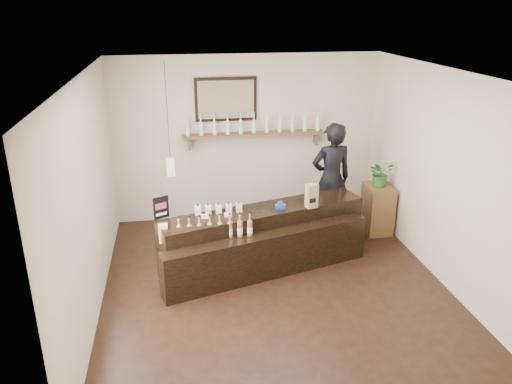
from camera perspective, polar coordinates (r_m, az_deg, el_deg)
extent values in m
plane|color=black|center=(6.81, 2.22, -10.73)|extent=(5.00, 5.00, 0.00)
plane|color=beige|center=(8.54, -1.05, 6.16)|extent=(4.50, 0.00, 4.50)
plane|color=beige|center=(4.03, 9.84, -11.95)|extent=(4.50, 0.00, 4.50)
plane|color=beige|center=(6.16, -18.56, -0.84)|extent=(0.00, 5.00, 5.00)
plane|color=beige|center=(6.99, 20.77, 1.43)|extent=(0.00, 5.00, 5.00)
plane|color=white|center=(5.85, 2.61, 13.34)|extent=(5.00, 5.00, 0.00)
cube|color=brown|center=(8.41, -0.24, 6.63)|extent=(2.40, 0.25, 0.04)
cube|color=brown|center=(8.37, -7.63, 5.53)|extent=(0.04, 0.20, 0.20)
cube|color=brown|center=(8.70, 6.81, 6.16)|extent=(0.04, 0.20, 0.20)
cube|color=black|center=(8.32, -3.47, 10.54)|extent=(1.02, 0.04, 0.72)
cube|color=#483D2E|center=(8.30, -3.45, 10.51)|extent=(0.92, 0.01, 0.62)
cube|color=white|center=(7.63, -9.73, 2.89)|extent=(0.12, 0.12, 0.28)
cylinder|color=black|center=(7.42, -10.13, 9.11)|extent=(0.01, 0.01, 1.41)
cylinder|color=silver|center=(8.28, -7.84, 7.08)|extent=(0.07, 0.07, 0.20)
cone|color=silver|center=(8.25, -7.88, 7.94)|extent=(0.07, 0.07, 0.05)
cylinder|color=silver|center=(8.23, -7.90, 8.34)|extent=(0.02, 0.02, 0.07)
cylinder|color=yellow|center=(8.22, -7.92, 8.66)|extent=(0.03, 0.03, 0.02)
cylinder|color=white|center=(8.28, -7.83, 6.94)|extent=(0.07, 0.07, 0.09)
cylinder|color=silver|center=(8.28, -6.31, 7.16)|extent=(0.07, 0.07, 0.20)
cone|color=silver|center=(8.26, -6.34, 8.02)|extent=(0.07, 0.07, 0.05)
cylinder|color=silver|center=(8.24, -6.36, 8.43)|extent=(0.02, 0.02, 0.07)
cylinder|color=yellow|center=(8.23, -6.37, 8.75)|extent=(0.03, 0.03, 0.02)
cylinder|color=white|center=(8.29, -6.30, 7.03)|extent=(0.07, 0.07, 0.09)
cylinder|color=silver|center=(8.30, -4.78, 7.24)|extent=(0.07, 0.07, 0.20)
cone|color=silver|center=(8.27, -4.81, 8.10)|extent=(0.07, 0.07, 0.05)
cylinder|color=silver|center=(8.26, -4.82, 8.50)|extent=(0.02, 0.02, 0.07)
cylinder|color=yellow|center=(8.25, -4.83, 8.82)|extent=(0.03, 0.03, 0.02)
cylinder|color=white|center=(8.30, -4.78, 7.10)|extent=(0.07, 0.07, 0.09)
cylinder|color=silver|center=(8.32, -3.26, 7.31)|extent=(0.07, 0.07, 0.20)
cone|color=silver|center=(8.29, -3.28, 8.17)|extent=(0.07, 0.07, 0.05)
cylinder|color=silver|center=(8.28, -3.29, 8.57)|extent=(0.02, 0.02, 0.07)
cylinder|color=yellow|center=(8.27, -3.29, 8.89)|extent=(0.03, 0.03, 0.02)
cylinder|color=white|center=(8.32, -3.26, 7.18)|extent=(0.07, 0.07, 0.09)
cylinder|color=silver|center=(8.35, -1.75, 7.38)|extent=(0.07, 0.07, 0.20)
cone|color=silver|center=(8.32, -1.76, 8.23)|extent=(0.07, 0.07, 0.05)
cylinder|color=silver|center=(8.30, -1.76, 8.64)|extent=(0.02, 0.02, 0.07)
cylinder|color=yellow|center=(8.29, -1.76, 8.95)|extent=(0.03, 0.03, 0.02)
cylinder|color=white|center=(8.35, -1.74, 7.24)|extent=(0.07, 0.07, 0.09)
cylinder|color=silver|center=(8.38, -0.24, 7.44)|extent=(0.07, 0.07, 0.20)
cone|color=silver|center=(8.35, -0.24, 8.29)|extent=(0.07, 0.07, 0.05)
cylinder|color=silver|center=(8.34, -0.24, 8.69)|extent=(0.02, 0.02, 0.07)
cylinder|color=yellow|center=(8.33, -0.24, 9.01)|extent=(0.03, 0.03, 0.02)
cylinder|color=white|center=(8.38, -0.24, 7.31)|extent=(0.07, 0.07, 0.09)
cylinder|color=silver|center=(8.41, 1.25, 7.50)|extent=(0.07, 0.07, 0.20)
cone|color=silver|center=(8.39, 1.26, 8.34)|extent=(0.07, 0.07, 0.05)
cylinder|color=silver|center=(8.37, 1.26, 8.74)|extent=(0.02, 0.02, 0.07)
cylinder|color=yellow|center=(8.36, 1.26, 9.06)|extent=(0.03, 0.03, 0.02)
cylinder|color=white|center=(8.42, 1.25, 7.36)|extent=(0.07, 0.07, 0.09)
cylinder|color=silver|center=(8.46, 2.73, 7.55)|extent=(0.07, 0.07, 0.20)
cone|color=silver|center=(8.43, 2.74, 8.39)|extent=(0.07, 0.07, 0.05)
cylinder|color=silver|center=(8.42, 2.75, 8.79)|extent=(0.02, 0.02, 0.07)
cylinder|color=yellow|center=(8.41, 2.75, 9.10)|extent=(0.03, 0.03, 0.02)
cylinder|color=white|center=(8.46, 2.72, 7.41)|extent=(0.07, 0.07, 0.09)
cylinder|color=silver|center=(8.51, 4.19, 7.59)|extent=(0.07, 0.07, 0.20)
cone|color=silver|center=(8.48, 4.21, 8.43)|extent=(0.07, 0.07, 0.05)
cylinder|color=silver|center=(8.47, 4.22, 8.82)|extent=(0.02, 0.02, 0.07)
cylinder|color=yellow|center=(8.46, 4.23, 9.14)|extent=(0.03, 0.03, 0.02)
cylinder|color=white|center=(8.51, 4.18, 7.46)|extent=(0.07, 0.07, 0.09)
cylinder|color=silver|center=(8.56, 5.63, 7.63)|extent=(0.07, 0.07, 0.20)
cone|color=silver|center=(8.53, 5.66, 8.46)|extent=(0.07, 0.07, 0.05)
cylinder|color=silver|center=(8.52, 5.68, 8.86)|extent=(0.02, 0.02, 0.07)
cylinder|color=yellow|center=(8.51, 5.69, 9.17)|extent=(0.03, 0.03, 0.02)
cylinder|color=white|center=(8.56, 5.63, 7.50)|extent=(0.07, 0.07, 0.09)
cylinder|color=silver|center=(8.62, 7.06, 7.67)|extent=(0.07, 0.07, 0.20)
cone|color=silver|center=(8.59, 7.10, 8.49)|extent=(0.07, 0.07, 0.05)
cylinder|color=silver|center=(8.58, 7.11, 8.88)|extent=(0.02, 0.02, 0.07)
cylinder|color=yellow|center=(8.57, 7.13, 9.19)|extent=(0.03, 0.03, 0.02)
cylinder|color=white|center=(8.62, 7.05, 7.53)|extent=(0.07, 0.07, 0.09)
cube|color=black|center=(7.20, 0.90, -5.02)|extent=(3.05, 1.34, 0.84)
cube|color=black|center=(6.90, 1.50, -7.20)|extent=(2.97, 1.09, 0.64)
cube|color=white|center=(6.75, -5.84, -2.79)|extent=(0.10, 0.04, 0.05)
cube|color=white|center=(6.77, -3.22, -2.63)|extent=(0.10, 0.04, 0.05)
cube|color=#CEBC7E|center=(6.63, -10.50, -5.13)|extent=(0.12, 0.12, 0.12)
cube|color=#CEBC7E|center=(6.58, -10.57, -4.19)|extent=(0.12, 0.12, 0.12)
cube|color=silver|center=(6.87, -6.67, -2.11)|extent=(0.08, 0.08, 0.13)
cube|color=beige|center=(6.83, -6.66, -2.24)|extent=(0.07, 0.00, 0.06)
cylinder|color=black|center=(6.84, -6.70, -1.55)|extent=(0.02, 0.02, 0.03)
cube|color=silver|center=(6.88, -5.49, -2.04)|extent=(0.08, 0.08, 0.13)
cube|color=beige|center=(6.84, -5.47, -2.16)|extent=(0.07, 0.00, 0.06)
cylinder|color=black|center=(6.85, -5.52, -1.48)|extent=(0.02, 0.02, 0.03)
cube|color=silver|center=(6.89, -4.32, -1.96)|extent=(0.08, 0.08, 0.13)
cube|color=beige|center=(6.85, -4.28, -2.09)|extent=(0.07, 0.00, 0.06)
cylinder|color=black|center=(6.86, -4.33, -1.40)|extent=(0.02, 0.02, 0.03)
cube|color=silver|center=(6.90, -3.14, -1.89)|extent=(0.08, 0.08, 0.13)
cube|color=beige|center=(6.86, -3.10, -2.02)|extent=(0.07, 0.00, 0.06)
cylinder|color=black|center=(6.87, -3.16, -1.33)|extent=(0.02, 0.02, 0.03)
cube|color=silver|center=(6.91, -1.97, -1.82)|extent=(0.08, 0.08, 0.13)
cube|color=beige|center=(6.88, -1.93, -1.94)|extent=(0.07, 0.00, 0.06)
cylinder|color=black|center=(6.89, -1.98, -1.26)|extent=(0.02, 0.02, 0.03)
cylinder|color=#9D5C35|center=(6.60, -8.75, -4.70)|extent=(0.07, 0.07, 0.20)
cone|color=#9D5C35|center=(6.55, -8.81, -3.70)|extent=(0.07, 0.07, 0.05)
cylinder|color=#9D5C35|center=(6.53, -8.84, -3.22)|extent=(0.02, 0.02, 0.07)
cylinder|color=black|center=(6.51, -8.86, -2.84)|extent=(0.03, 0.03, 0.02)
cylinder|color=white|center=(6.61, -8.74, -4.86)|extent=(0.07, 0.07, 0.09)
cylinder|color=#9D5C35|center=(6.61, -7.60, -4.64)|extent=(0.07, 0.07, 0.20)
cone|color=#9D5C35|center=(6.55, -7.65, -3.63)|extent=(0.07, 0.07, 0.05)
cylinder|color=#9D5C35|center=(6.53, -7.67, -3.15)|extent=(0.02, 0.02, 0.07)
cylinder|color=black|center=(6.51, -7.69, -2.77)|extent=(0.03, 0.03, 0.02)
cylinder|color=white|center=(6.61, -7.59, -4.79)|extent=(0.07, 0.07, 0.09)
cylinder|color=#9D5C35|center=(6.61, -6.44, -4.56)|extent=(0.07, 0.07, 0.20)
cone|color=#9D5C35|center=(6.56, -6.48, -3.56)|extent=(0.07, 0.07, 0.05)
cylinder|color=#9D5C35|center=(6.53, -6.51, -3.08)|extent=(0.02, 0.02, 0.07)
cylinder|color=black|center=(6.51, -6.52, -2.70)|extent=(0.03, 0.03, 0.02)
cylinder|color=white|center=(6.62, -6.43, -4.72)|extent=(0.07, 0.07, 0.09)
cylinder|color=#9D5C35|center=(6.62, -5.29, -4.49)|extent=(0.07, 0.07, 0.20)
cone|color=#9D5C35|center=(6.56, -5.32, -3.49)|extent=(0.07, 0.07, 0.05)
cylinder|color=#9D5C35|center=(6.54, -5.34, -3.01)|extent=(0.02, 0.02, 0.07)
cylinder|color=black|center=(6.52, -5.36, -2.63)|extent=(0.03, 0.03, 0.02)
cylinder|color=white|center=(6.62, -5.28, -4.65)|extent=(0.07, 0.07, 0.09)
cylinder|color=#9D5C35|center=(6.63, -4.14, -4.42)|extent=(0.07, 0.07, 0.20)
cone|color=#9D5C35|center=(6.57, -4.17, -3.42)|extent=(0.07, 0.07, 0.05)
cylinder|color=#9D5C35|center=(6.55, -4.18, -2.94)|extent=(0.02, 0.02, 0.07)
cylinder|color=black|center=(6.53, -4.19, -2.56)|extent=(0.03, 0.03, 0.02)
cylinder|color=white|center=(6.63, -4.13, -4.58)|extent=(0.07, 0.07, 0.09)
cylinder|color=#9D5C35|center=(6.64, -2.99, -4.34)|extent=(0.07, 0.07, 0.20)
cone|color=#9D5C35|center=(6.58, -3.01, -3.34)|extent=(0.07, 0.07, 0.05)
cylinder|color=#9D5C35|center=(6.56, -3.02, -2.86)|extent=(0.02, 0.02, 0.07)
cylinder|color=black|center=(6.54, -3.03, -2.49)|extent=(0.03, 0.03, 0.02)
cylinder|color=white|center=(6.65, -2.99, -4.50)|extent=(0.07, 0.07, 0.09)
cylinder|color=#9D5C35|center=(6.65, -1.85, -4.27)|extent=(0.07, 0.07, 0.20)
cone|color=#9D5C35|center=(6.60, -1.86, -3.27)|extent=(0.07, 0.07, 0.05)
cylinder|color=#9D5C35|center=(6.57, -1.87, -2.79)|extent=(0.02, 0.02, 0.07)
cylinder|color=black|center=(6.56, -1.87, -2.41)|extent=(0.03, 0.03, 0.02)
cylinder|color=white|center=(6.66, -1.85, -4.42)|extent=(0.07, 0.07, 0.09)
cylinder|color=#9D5C35|center=(6.67, -0.72, -4.19)|extent=(0.07, 0.07, 0.20)
cone|color=#9D5C35|center=(6.62, -0.72, -3.19)|extent=(0.07, 0.07, 0.05)
cylinder|color=#9D5C35|center=(6.59, -0.72, -2.71)|extent=(0.02, 0.02, 0.07)
cylinder|color=black|center=(6.57, -0.72, -2.34)|extent=(0.03, 0.03, 0.02)
cylinder|color=white|center=(6.68, -0.71, -4.35)|extent=(0.07, 0.07, 0.09)
cube|color=black|center=(6.78, -10.80, -1.76)|extent=(0.21, 0.12, 0.31)
cube|color=maroon|center=(6.76, -10.81, -1.60)|extent=(0.14, 0.07, 0.09)
cube|color=white|center=(6.81, -10.75, -2.49)|extent=(0.14, 0.07, 0.04)
cube|color=#936747|center=(7.06, 6.38, -0.44)|extent=(0.18, 0.15, 0.34)
cube|color=black|center=(7.02, 6.50, -0.99)|extent=(0.10, 0.02, 0.07)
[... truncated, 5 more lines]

